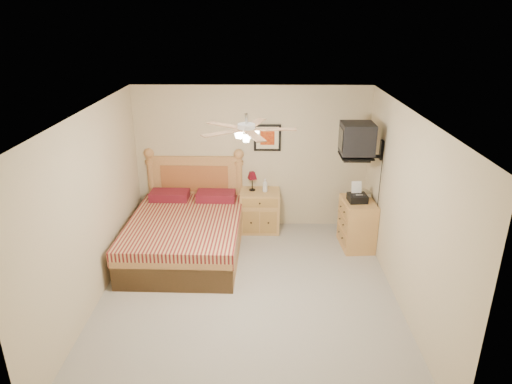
% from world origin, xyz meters
% --- Properties ---
extents(floor, '(4.50, 4.50, 0.00)m').
position_xyz_m(floor, '(0.00, 0.00, 0.00)').
color(floor, gray).
rests_on(floor, ground).
extents(ceiling, '(4.00, 4.50, 0.04)m').
position_xyz_m(ceiling, '(0.00, 0.00, 2.50)').
color(ceiling, white).
rests_on(ceiling, ground).
extents(wall_back, '(4.00, 0.04, 2.50)m').
position_xyz_m(wall_back, '(0.00, 2.25, 1.25)').
color(wall_back, '#C3B390').
rests_on(wall_back, ground).
extents(wall_front, '(4.00, 0.04, 2.50)m').
position_xyz_m(wall_front, '(0.00, -2.25, 1.25)').
color(wall_front, '#C3B390').
rests_on(wall_front, ground).
extents(wall_left, '(0.04, 4.50, 2.50)m').
position_xyz_m(wall_left, '(-2.00, 0.00, 1.25)').
color(wall_left, '#C3B390').
rests_on(wall_left, ground).
extents(wall_right, '(0.04, 4.50, 2.50)m').
position_xyz_m(wall_right, '(2.00, 0.00, 1.25)').
color(wall_right, '#C3B390').
rests_on(wall_right, ground).
extents(bed, '(1.73, 2.24, 1.43)m').
position_xyz_m(bed, '(-1.02, 1.12, 0.71)').
color(bed, '#A78047').
rests_on(bed, ground).
extents(nightstand, '(0.68, 0.51, 0.73)m').
position_xyz_m(nightstand, '(0.15, 2.00, 0.37)').
color(nightstand, tan).
rests_on(nightstand, ground).
extents(table_lamp, '(0.24, 0.24, 0.34)m').
position_xyz_m(table_lamp, '(0.01, 2.05, 0.90)').
color(table_lamp, '#530814').
rests_on(table_lamp, nightstand).
extents(lotion_bottle, '(0.12, 0.12, 0.23)m').
position_xyz_m(lotion_bottle, '(0.24, 1.99, 0.85)').
color(lotion_bottle, silver).
rests_on(lotion_bottle, nightstand).
extents(framed_picture, '(0.46, 0.04, 0.46)m').
position_xyz_m(framed_picture, '(0.27, 2.23, 1.62)').
color(framed_picture, black).
rests_on(framed_picture, wall_back).
extents(dresser, '(0.53, 0.72, 0.81)m').
position_xyz_m(dresser, '(1.73, 1.41, 0.40)').
color(dresser, tan).
rests_on(dresser, ground).
extents(fax_machine, '(0.31, 0.33, 0.30)m').
position_xyz_m(fax_machine, '(1.69, 1.39, 0.96)').
color(fax_machine, black).
rests_on(fax_machine, dresser).
extents(magazine_lower, '(0.23, 0.29, 0.03)m').
position_xyz_m(magazine_lower, '(1.75, 1.67, 0.82)').
color(magazine_lower, '#BEB49A').
rests_on(magazine_lower, dresser).
extents(magazine_upper, '(0.24, 0.28, 0.02)m').
position_xyz_m(magazine_upper, '(1.78, 1.70, 0.85)').
color(magazine_upper, gray).
rests_on(magazine_upper, magazine_lower).
extents(wall_tv, '(0.56, 0.46, 0.58)m').
position_xyz_m(wall_tv, '(1.75, 1.34, 1.81)').
color(wall_tv, black).
rests_on(wall_tv, wall_right).
extents(ceiling_fan, '(1.14, 1.14, 0.28)m').
position_xyz_m(ceiling_fan, '(0.00, -0.20, 2.36)').
color(ceiling_fan, silver).
rests_on(ceiling_fan, ceiling).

